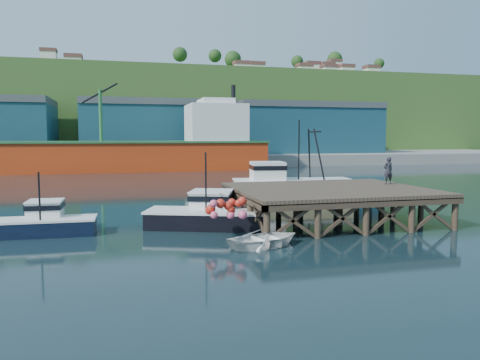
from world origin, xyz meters
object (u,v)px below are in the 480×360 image
object	(u,v)px
boat_black	(209,213)
trawler	(291,183)
dinghy	(265,239)
dockworker	(388,171)
boat_navy	(43,222)

from	to	relation	value
boat_black	trawler	xyz separation A→B (m)	(9.04, 10.08, 0.57)
trawler	dinghy	size ratio (longest dim) A/B	2.76
trawler	dockworker	world-z (taller)	trawler
boat_navy	dinghy	bearing A→B (deg)	-26.37
boat_black	trawler	world-z (taller)	trawler
boat_black	dinghy	world-z (taller)	boat_black
boat_navy	trawler	bearing A→B (deg)	30.09
boat_navy	dinghy	xyz separation A→B (m)	(10.98, -5.88, -0.32)
boat_navy	boat_black	bearing A→B (deg)	0.52
boat_navy	trawler	size ratio (longest dim) A/B	0.54
boat_navy	trawler	xyz separation A→B (m)	(18.33, 9.87, 0.69)
boat_navy	boat_black	world-z (taller)	boat_black
boat_black	boat_navy	bearing A→B (deg)	-160.81
dinghy	boat_black	bearing A→B (deg)	0.35
boat_black	dinghy	size ratio (longest dim) A/B	2.04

